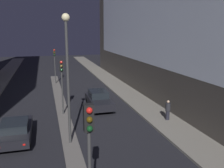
% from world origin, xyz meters
% --- Properties ---
extents(median_strip, '(0.98, 32.01, 0.11)m').
position_xyz_m(median_strip, '(0.00, 17.01, 0.05)').
color(median_strip, '#66605B').
rests_on(median_strip, ground).
extents(traffic_light_near, '(0.32, 0.42, 4.45)m').
position_xyz_m(traffic_light_near, '(0.00, 2.58, 3.38)').
color(traffic_light_near, '#383838').
rests_on(traffic_light_near, median_strip).
extents(traffic_light_mid, '(0.32, 0.42, 4.45)m').
position_xyz_m(traffic_light_mid, '(0.00, 15.01, 3.38)').
color(traffic_light_mid, '#383838').
rests_on(traffic_light_mid, median_strip).
extents(traffic_light_far, '(0.32, 0.42, 4.45)m').
position_xyz_m(traffic_light_far, '(0.00, 27.70, 3.38)').
color(traffic_light_far, '#383838').
rests_on(traffic_light_far, median_strip).
extents(street_lamp, '(0.45, 0.45, 7.66)m').
position_xyz_m(street_lamp, '(0.00, 9.50, 5.02)').
color(street_lamp, '#383838').
rests_on(street_lamp, median_strip).
extents(car_left_lane, '(1.87, 4.44, 1.35)m').
position_xyz_m(car_left_lane, '(-3.26, 10.93, 0.70)').
color(car_left_lane, black).
rests_on(car_left_lane, ground).
extents(car_right_lane, '(1.82, 4.59, 1.53)m').
position_xyz_m(car_right_lane, '(3.26, 16.24, 0.77)').
color(car_right_lane, black).
rests_on(car_right_lane, ground).
extents(pedestrian_on_right_sidewalk, '(0.39, 0.39, 1.53)m').
position_xyz_m(pedestrian_on_right_sidewalk, '(7.58, 11.47, 0.94)').
color(pedestrian_on_right_sidewalk, black).
rests_on(pedestrian_on_right_sidewalk, sidewalk_right).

